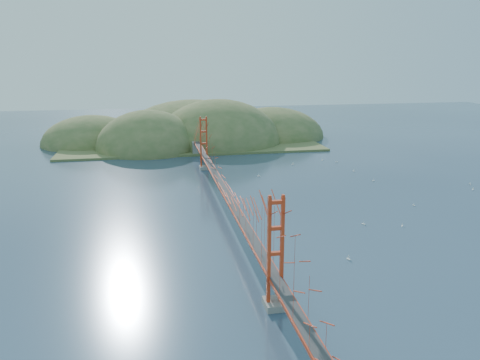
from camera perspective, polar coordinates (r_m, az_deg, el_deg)
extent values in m
plane|color=#2A3D54|center=(75.38, -1.72, -3.93)|extent=(320.00, 320.00, 0.00)
cube|color=gray|center=(48.34, 4.20, -14.84)|extent=(2.00, 2.40, 0.70)
cube|color=gray|center=(103.89, -4.38, 1.51)|extent=(2.00, 2.40, 0.70)
cube|color=red|center=(74.38, -1.74, -1.52)|extent=(1.40, 92.00, 0.16)
cube|color=red|center=(74.44, -1.74, -1.67)|extent=(1.33, 92.00, 0.24)
cube|color=#38383A|center=(74.35, -1.74, -1.45)|extent=(1.19, 92.00, 0.03)
cube|color=gray|center=(119.18, -5.29, 3.86)|extent=(2.20, 2.60, 3.30)
cube|color=olive|center=(137.06, -6.04, 4.69)|extent=(70.00, 40.00, 0.60)
ellipsoid|color=olive|center=(128.77, -11.06, 3.72)|extent=(28.00, 28.00, 21.00)
ellipsoid|color=olive|center=(136.04, -2.60, 4.57)|extent=(36.00, 36.00, 25.00)
ellipsoid|color=olive|center=(147.34, 3.91, 5.35)|extent=(32.00, 32.00, 18.00)
ellipsoid|color=olive|center=(141.56, -17.58, 4.30)|extent=(28.00, 28.00, 16.00)
ellipsoid|color=olive|center=(151.02, -5.75, 5.54)|extent=(44.00, 44.00, 22.00)
cube|color=white|center=(104.59, 13.70, 1.05)|extent=(0.33, 0.60, 0.10)
cylinder|color=white|center=(104.52, 13.71, 1.21)|extent=(0.02, 0.02, 0.62)
cube|color=white|center=(112.81, 11.67, 2.16)|extent=(0.64, 0.49, 0.11)
cylinder|color=white|center=(112.74, 11.68, 2.33)|extent=(0.02, 0.02, 0.68)
cube|color=white|center=(108.75, 6.46, 1.91)|extent=(0.60, 0.47, 0.11)
cylinder|color=white|center=(108.68, 6.46, 2.07)|extent=(0.02, 0.02, 0.64)
cube|color=white|center=(97.91, 26.52, -1.06)|extent=(0.49, 0.45, 0.09)
cylinder|color=white|center=(97.84, 26.54, -0.90)|extent=(0.01, 0.01, 0.55)
cube|color=white|center=(59.90, 13.08, -9.38)|extent=(0.38, 0.63, 0.11)
cylinder|color=white|center=(59.77, 13.09, -9.09)|extent=(0.02, 0.02, 0.65)
cube|color=white|center=(73.23, 19.17, -5.31)|extent=(0.33, 0.51, 0.09)
cylinder|color=white|center=(73.14, 19.19, -5.11)|extent=(0.01, 0.01, 0.53)
cube|color=white|center=(83.72, 20.43, -2.92)|extent=(0.27, 0.50, 0.09)
cylinder|color=white|center=(83.65, 20.44, -2.75)|extent=(0.01, 0.01, 0.52)
cube|color=white|center=(101.91, 26.23, -0.45)|extent=(0.30, 0.51, 0.09)
cylinder|color=white|center=(101.84, 26.25, -0.31)|extent=(0.01, 0.01, 0.53)
cube|color=white|center=(72.31, 14.82, -5.21)|extent=(0.51, 0.58, 0.11)
cylinder|color=white|center=(72.21, 14.83, -4.97)|extent=(0.02, 0.02, 0.64)
cube|color=white|center=(114.25, 10.01, 2.40)|extent=(0.60, 0.49, 0.11)
cylinder|color=white|center=(114.18, 10.02, 2.56)|extent=(0.02, 0.02, 0.64)
cube|color=white|center=(97.56, 2.31, 0.49)|extent=(0.64, 0.47, 0.11)
cylinder|color=white|center=(97.48, 2.31, 0.68)|extent=(0.02, 0.02, 0.67)
cube|color=white|center=(97.62, 15.95, -0.08)|extent=(0.52, 0.22, 0.09)
cylinder|color=white|center=(97.56, 15.96, 0.07)|extent=(0.01, 0.01, 0.55)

